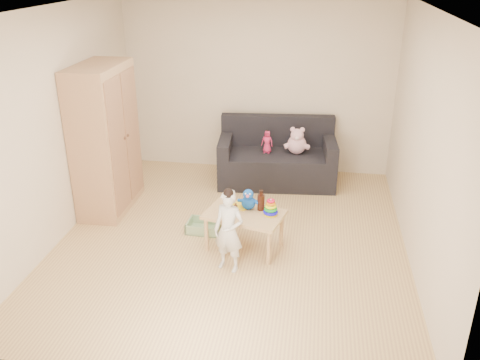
% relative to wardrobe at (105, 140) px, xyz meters
% --- Properties ---
extents(room, '(4.50, 4.50, 4.50)m').
position_rel_wardrobe_xyz_m(room, '(1.73, -0.58, 0.35)').
color(room, '#DBB976').
rests_on(room, ground).
extents(wardrobe, '(0.53, 1.05, 1.89)m').
position_rel_wardrobe_xyz_m(wardrobe, '(0.00, 0.00, 0.00)').
color(wardrobe, tan).
rests_on(wardrobe, ground).
extents(sofa, '(1.74, 0.98, 0.47)m').
position_rel_wardrobe_xyz_m(sofa, '(2.09, 1.13, -0.71)').
color(sofa, black).
rests_on(sofa, ground).
extents(play_table, '(0.96, 0.73, 0.45)m').
position_rel_wardrobe_xyz_m(play_table, '(1.89, -0.77, -0.72)').
color(play_table, '#D8BA77').
rests_on(play_table, ground).
extents(storage_bin, '(0.43, 0.33, 0.12)m').
position_rel_wardrobe_xyz_m(storage_bin, '(1.36, -0.46, -0.88)').
color(storage_bin, '#86A779').
rests_on(storage_bin, ground).
extents(toddler, '(0.38, 0.31, 0.89)m').
position_rel_wardrobe_xyz_m(toddler, '(1.80, -1.21, -0.50)').
color(toddler, silver).
rests_on(toddler, ground).
extents(pink_bear, '(0.36, 0.34, 0.33)m').
position_rel_wardrobe_xyz_m(pink_bear, '(2.37, 1.14, -0.31)').
color(pink_bear, '#EEAFC3').
rests_on(pink_bear, sofa).
extents(doll, '(0.18, 0.13, 0.32)m').
position_rel_wardrobe_xyz_m(doll, '(1.95, 1.10, -0.31)').
color(doll, '#E12A61').
rests_on(doll, sofa).
extents(ring_stacker, '(0.17, 0.17, 0.19)m').
position_rel_wardrobe_xyz_m(ring_stacker, '(2.19, -0.77, -0.42)').
color(ring_stacker, '#DBC20B').
rests_on(ring_stacker, play_table).
extents(brown_bottle, '(0.08, 0.08, 0.24)m').
position_rel_wardrobe_xyz_m(brown_bottle, '(2.07, -0.66, -0.40)').
color(brown_bottle, black).
rests_on(brown_bottle, play_table).
extents(blue_plush, '(0.26, 0.24, 0.25)m').
position_rel_wardrobe_xyz_m(blue_plush, '(1.92, -0.66, -0.37)').
color(blue_plush, blue).
rests_on(blue_plush, play_table).
extents(wooden_figure, '(0.04, 0.03, 0.10)m').
position_rel_wardrobe_xyz_m(wooden_figure, '(1.79, -0.75, -0.45)').
color(wooden_figure, '#58321B').
rests_on(wooden_figure, play_table).
extents(yellow_book, '(0.25, 0.25, 0.01)m').
position_rel_wardrobe_xyz_m(yellow_book, '(1.83, -0.61, -0.49)').
color(yellow_book, yellow).
rests_on(yellow_book, play_table).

